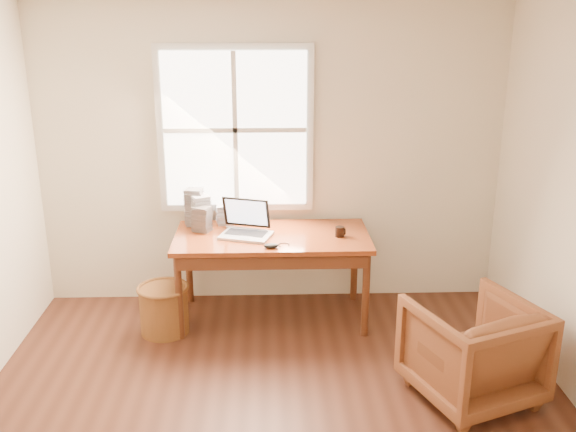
% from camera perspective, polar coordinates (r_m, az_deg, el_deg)
% --- Properties ---
extents(room_shell, '(4.04, 4.54, 2.64)m').
position_cam_1_polar(room_shell, '(3.55, -1.60, -1.94)').
color(room_shell, '#4D281A').
rests_on(room_shell, ground).
extents(desk, '(1.60, 0.80, 0.04)m').
position_cam_1_polar(desk, '(5.29, -1.43, -1.88)').
color(desk, brown).
rests_on(desk, room_shell).
extents(armchair, '(0.98, 0.99, 0.70)m').
position_cam_1_polar(armchair, '(4.55, 16.09, -11.38)').
color(armchair, brown).
rests_on(armchair, room_shell).
extents(wicker_stool, '(0.40, 0.40, 0.39)m').
position_cam_1_polar(wicker_stool, '(5.35, -10.95, -8.20)').
color(wicker_stool, brown).
rests_on(wicker_stool, room_shell).
extents(laptop, '(0.52, 0.53, 0.30)m').
position_cam_1_polar(laptop, '(5.20, -3.79, -0.26)').
color(laptop, '#B4B6BC').
rests_on(laptop, desk).
extents(mouse, '(0.12, 0.07, 0.04)m').
position_cam_1_polar(mouse, '(4.98, -1.52, -2.66)').
color(mouse, black).
rests_on(mouse, desk).
extents(coffee_mug, '(0.08, 0.08, 0.08)m').
position_cam_1_polar(coffee_mug, '(5.24, 4.62, -1.40)').
color(coffee_mug, black).
rests_on(coffee_mug, desk).
extents(cd_stack_a, '(0.18, 0.17, 0.28)m').
position_cam_1_polar(cd_stack_a, '(5.46, -7.76, 0.39)').
color(cd_stack_a, silver).
rests_on(cd_stack_a, desk).
extents(cd_stack_b, '(0.17, 0.16, 0.21)m').
position_cam_1_polar(cd_stack_b, '(5.38, -7.66, -0.27)').
color(cd_stack_b, '#26262B').
rests_on(cd_stack_b, desk).
extents(cd_stack_c, '(0.16, 0.15, 0.32)m').
position_cam_1_polar(cd_stack_c, '(5.52, -8.30, 0.78)').
color(cd_stack_c, '#9593A0').
rests_on(cd_stack_c, desk).
extents(cd_stack_d, '(0.15, 0.14, 0.17)m').
position_cam_1_polar(cd_stack_d, '(5.55, -5.64, 0.16)').
color(cd_stack_d, silver).
rests_on(cd_stack_d, desk).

